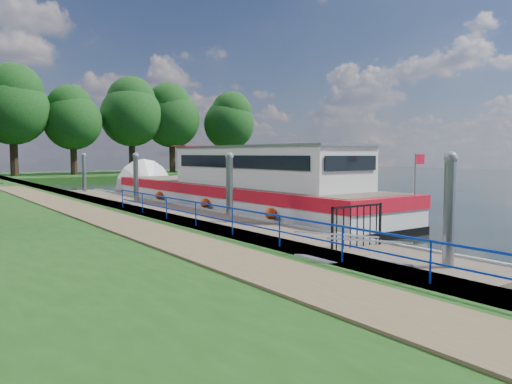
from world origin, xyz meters
TOP-DOWN VIEW (x-y plane):
  - ground at (0.00, 0.00)m, footprint 160.00×160.00m
  - bank_edge at (-2.55, 15.00)m, footprint 1.10×90.00m
  - far_bank at (12.00, 52.00)m, footprint 60.00×18.00m
  - footpath at (-4.40, 8.00)m, footprint 1.60×40.00m
  - blue_fence at (-2.75, 3.00)m, footprint 0.04×18.04m
  - pontoon at (0.00, 13.00)m, footprint 2.50×30.00m
  - mooring_piles at (0.00, 13.00)m, footprint 0.30×27.30m
  - gangway at (-1.85, 0.50)m, footprint 2.58×1.00m
  - gate_panel at (-0.00, 2.20)m, footprint 1.85×0.05m
  - barge at (3.60, 14.38)m, footprint 4.36×21.15m
  - horizon_trees at (-1.61, 48.68)m, footprint 54.38×10.03m

SIDE VIEW (x-z plane):
  - ground at x=0.00m, z-range 0.00..0.00m
  - pontoon at x=0.00m, z-range -0.10..0.46m
  - far_bank at x=12.00m, z-range 0.00..0.60m
  - bank_edge at x=-2.55m, z-range 0.00..0.78m
  - gangway at x=-1.85m, z-range 0.16..1.09m
  - footpath at x=-4.40m, z-range 0.78..0.83m
  - barge at x=3.60m, z-range -1.30..3.48m
  - gate_panel at x=0.00m, z-range 0.57..1.72m
  - mooring_piles at x=0.00m, z-range -0.50..3.05m
  - blue_fence at x=-2.75m, z-range 0.95..1.67m
  - horizon_trees at x=-1.61m, z-range 1.51..14.38m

